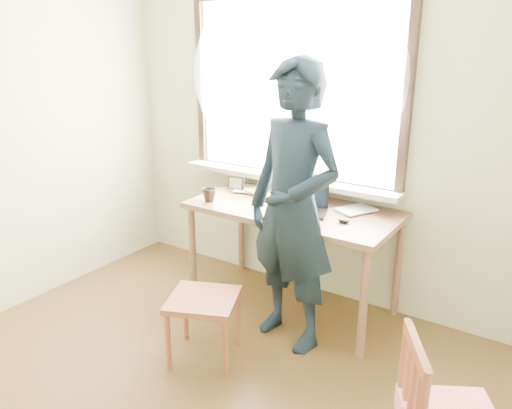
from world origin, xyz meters
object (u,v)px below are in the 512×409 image
Objects in this scene: desk at (293,218)px; mug_white at (296,191)px; laptop at (302,203)px; work_chair at (203,307)px; mug_dark at (209,195)px; person at (294,209)px.

mug_white is (-0.11, 0.21, 0.14)m from desk.
mug_white reaches higher than desk.
laptop is at bearing -52.33° from mug_white.
desk is 3.49× the size of laptop.
laptop is 1.00m from work_chair.
mug_white is 0.66m from mug_dark.
work_chair is (-0.04, -1.08, -0.50)m from mug_white.
person is (0.12, -0.34, 0.07)m from laptop.
work_chair is at bearing -99.32° from desk.
mug_white is 0.67m from person.
mug_white is (-0.19, 0.25, -0.00)m from laptop.
mug_dark is at bearing -137.17° from mug_white.
desk is 0.47m from person.
laptop is 0.70m from mug_dark.
desk is at bearing 21.68° from mug_dark.
mug_dark is at bearing -158.32° from desk.
work_chair is at bearing -105.16° from laptop.
mug_dark is 0.06× the size of person.
mug_dark is 0.81m from person.
desk is 0.17m from laptop.
mug_white reaches higher than work_chair.
mug_dark is 0.20× the size of work_chair.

